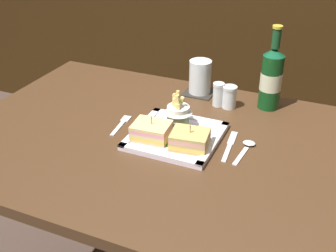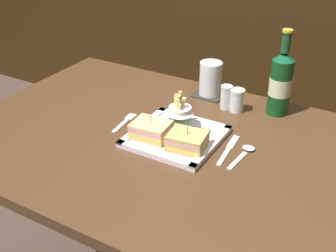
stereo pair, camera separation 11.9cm
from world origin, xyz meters
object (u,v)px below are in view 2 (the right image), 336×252
square_plate (176,137)px  sandwich_half_right (187,141)px  sandwich_half_left (151,130)px  dining_table (161,178)px  beer_bottle (281,82)px  water_glass (212,81)px  salt_shaker (226,98)px  fries_cup (180,113)px  knife (229,148)px  pepper_shaker (237,102)px  spoon (246,151)px  fork (125,121)px

square_plate → sandwich_half_right: bearing=-35.5°
sandwich_half_right → sandwich_half_left: bearing=180.0°
dining_table → sandwich_half_left: 0.18m
sandwich_half_right → beer_bottle: size_ratio=0.41×
sandwich_half_left → water_glass: 0.35m
dining_table → salt_shaker: 0.33m
fries_cup → knife: fries_cup is taller
sandwich_half_left → beer_bottle: 0.43m
sandwich_half_left → water_glass: (0.02, 0.35, 0.02)m
beer_bottle → salt_shaker: (-0.15, -0.05, -0.07)m
salt_shaker → pepper_shaker: size_ratio=1.06×
sandwich_half_left → sandwich_half_right: size_ratio=0.99×
square_plate → beer_bottle: size_ratio=0.90×
dining_table → beer_bottle: beer_bottle is taller
knife → water_glass: bearing=123.3°
knife → spoon: bearing=6.2°
fork → salt_shaker: (0.23, 0.24, 0.03)m
sandwich_half_left → spoon: sandwich_half_left is taller
sandwich_half_right → beer_bottle: 0.37m
sandwich_half_left → fries_cup: fries_cup is taller
dining_table → sandwich_half_right: (0.10, -0.02, 0.17)m
fork → spoon: 0.38m
water_glass → fork: 0.34m
sandwich_half_left → fries_cup: size_ratio=0.98×
beer_bottle → spoon: 0.28m
water_glass → fries_cup: bearing=-84.6°
spoon → pepper_shaker: (-0.12, 0.22, 0.03)m
fries_cup → beer_bottle: bearing=50.5°
spoon → square_plate: bearing=-171.2°
square_plate → water_glass: water_glass is taller
dining_table → fork: size_ratio=9.54×
beer_bottle → pepper_shaker: (-0.12, -0.05, -0.07)m
dining_table → square_plate: (0.04, 0.02, 0.15)m
knife → salt_shaker: size_ratio=2.07×
sandwich_half_right → fork: size_ratio=0.88×
spoon → salt_shaker: (-0.15, 0.22, 0.03)m
dining_table → fork: fork is taller
fries_cup → spoon: size_ratio=0.87×
square_plate → dining_table: bearing=-156.5°
sandwich_half_right → water_glass: bearing=104.9°
fries_cup → fork: size_ratio=0.89×
fries_cup → sandwich_half_right: bearing=-50.9°
sandwich_half_right → pepper_shaker: size_ratio=1.48×
sandwich_half_left → beer_bottle: size_ratio=0.40×
pepper_shaker → sandwich_half_left: bearing=-115.9°
fork → salt_shaker: size_ratio=1.58×
spoon → pepper_shaker: bearing=118.2°
square_plate → sandwich_half_right: size_ratio=2.22×
fries_cup → pepper_shaker: bearing=65.0°
fork → spoon: bearing=3.2°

